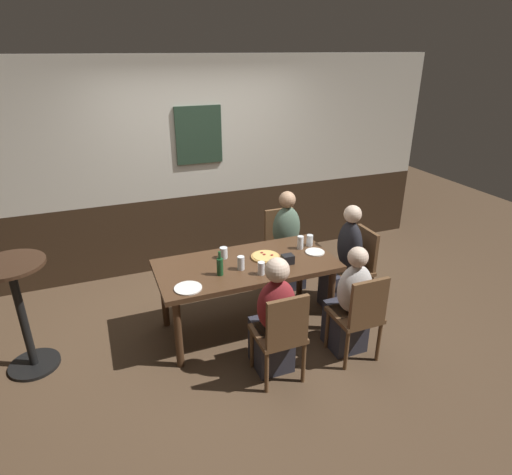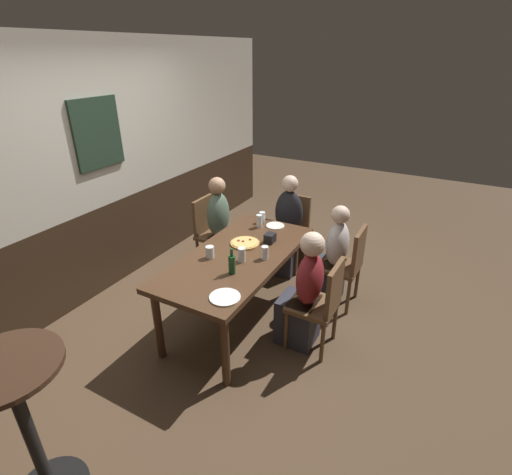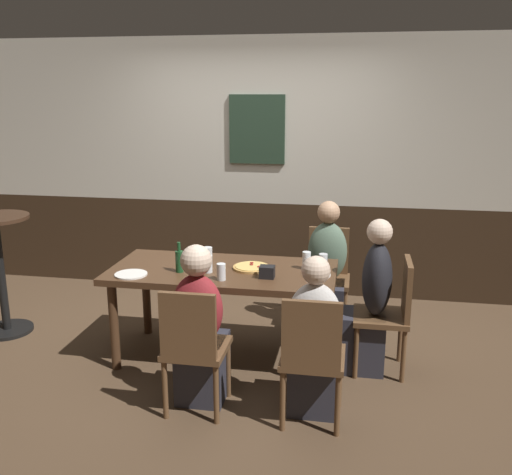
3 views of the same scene
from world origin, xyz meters
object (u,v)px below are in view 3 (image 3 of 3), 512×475
dining_table (223,279)px  person_right_near (314,348)px  chair_right_near (312,353)px  person_mid_near (200,336)px  chair_right_far (327,271)px  pint_glass_stout (307,261)px  side_bar_table (0,265)px  chair_mid_near (193,344)px  person_head_east (369,308)px  pizza (251,267)px  plate_white_large (131,274)px  plate_white_small (318,275)px  beer_glass_tall (323,262)px  highball_clear (208,255)px  condiment_caddy (267,272)px  person_right_far (326,278)px  pint_glass_amber (221,273)px  tumbler_water (208,265)px  beer_bottle_green (179,261)px  chair_head_east (391,309)px

dining_table → person_right_near: (0.77, -0.67, -0.20)m
person_right_near → chair_right_near: bearing=-90.0°
dining_table → person_mid_near: (0.00, -0.67, -0.18)m
chair_right_far → pint_glass_stout: size_ratio=6.37×
chair_right_near → side_bar_table: side_bar_table is taller
person_mid_near → pint_glass_stout: person_mid_near is taller
chair_right_near → chair_mid_near: 0.77m
person_mid_near → person_head_east: bearing=30.9°
dining_table → pizza: bearing=11.8°
person_right_near → pizza: 0.95m
plate_white_large → plate_white_small: 1.39m
dining_table → plate_white_large: 0.70m
plate_white_large → dining_table: bearing=22.8°
dining_table → chair_right_near: chair_right_near is taller
chair_right_near → beer_glass_tall: chair_right_near is taller
chair_right_near → dining_table: bearing=132.5°
chair_right_near → chair_right_far: bearing=90.0°
person_head_east → plate_white_small: bearing=-175.2°
pint_glass_stout → highball_clear: size_ratio=1.22×
chair_mid_near → condiment_caddy: 0.83m
person_right_far → person_mid_near: 1.55m
highball_clear → side_bar_table: size_ratio=0.11×
person_head_east → person_mid_near: bearing=-149.1°
dining_table → condiment_caddy: bearing=-22.2°
pint_glass_amber → highball_clear: pint_glass_amber is taller
highball_clear → plate_white_small: bearing=-13.8°
person_right_near → person_mid_near: 0.77m
chair_right_near → pint_glass_stout: bearing=97.8°
chair_right_near → person_head_east: 0.91m
tumbler_water → beer_bottle_green: 0.22m
chair_right_near → plate_white_small: (-0.03, 0.80, 0.25)m
person_head_east → dining_table: bearing=180.0°
chair_right_far → condiment_caddy: 1.10m
chair_right_near → tumbler_water: size_ratio=6.63×
person_right_near → tumbler_water: bearing=146.3°
chair_head_east → beer_bottle_green: 1.63m
person_head_east → person_right_far: size_ratio=1.01×
chair_mid_near → plate_white_large: size_ratio=3.63×
chair_mid_near → side_bar_table: side_bar_table is taller
chair_mid_near → plate_white_small: bearing=47.6°
tumbler_water → dining_table: bearing=47.4°
chair_right_near → condiment_caddy: 0.84m
pint_glass_stout → beer_bottle_green: (-0.94, -0.24, 0.03)m
person_mid_near → tumbler_water: bearing=99.0°
pint_glass_amber → condiment_caddy: size_ratio=1.12×
tumbler_water → beer_glass_tall: bearing=15.6°
plate_white_large → plate_white_small: size_ratio=1.24×
condiment_caddy → person_right_far: bearing=64.4°
chair_mid_near → person_mid_near: size_ratio=0.78×
beer_glass_tall → condiment_caddy: bearing=-143.4°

